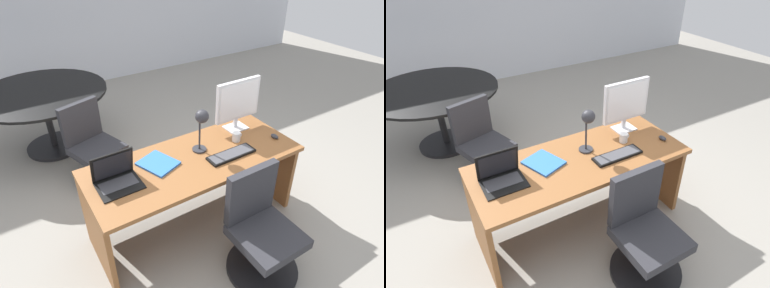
{
  "view_description": "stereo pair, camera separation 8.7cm",
  "coord_description": "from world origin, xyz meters",
  "views": [
    {
      "loc": [
        -1.16,
        -1.8,
        2.25
      ],
      "look_at": [
        0.0,
        0.04,
        0.84
      ],
      "focal_mm": 30.35,
      "sensor_mm": 36.0,
      "label": 1
    },
    {
      "loc": [
        -1.08,
        -1.84,
        2.25
      ],
      "look_at": [
        0.0,
        0.04,
        0.84
      ],
      "focal_mm": 30.35,
      "sensor_mm": 36.0,
      "label": 2
    }
  ],
  "objects": [
    {
      "name": "laptop",
      "position": [
        -0.64,
        0.06,
        0.79
      ],
      "size": [
        0.31,
        0.26,
        0.24
      ],
      "color": "black",
      "rests_on": "desk"
    },
    {
      "name": "monitor",
      "position": [
        0.59,
        0.21,
        0.99
      ],
      "size": [
        0.46,
        0.16,
        0.47
      ],
      "color": "silver",
      "rests_on": "desk"
    },
    {
      "name": "keyboard",
      "position": [
        0.28,
        -0.13,
        0.73
      ],
      "size": [
        0.42,
        0.13,
        0.02
      ],
      "color": "black",
      "rests_on": "desk"
    },
    {
      "name": "office_chair",
      "position": [
        0.18,
        -0.65,
        0.34
      ],
      "size": [
        0.56,
        0.56,
        0.86
      ],
      "color": "black",
      "rests_on": "ground"
    },
    {
      "name": "mouse",
      "position": [
        0.77,
        -0.12,
        0.74
      ],
      "size": [
        0.05,
        0.08,
        0.04
      ],
      "color": "#2D2D33",
      "rests_on": "desk"
    },
    {
      "name": "meeting_chair_near",
      "position": [
        -0.52,
        1.14,
        0.33
      ],
      "size": [
        0.58,
        0.59,
        0.84
      ],
      "color": "black",
      "rests_on": "ground"
    },
    {
      "name": "ground",
      "position": [
        0.0,
        1.5,
        0.0
      ],
      "size": [
        12.0,
        12.0,
        0.0
      ],
      "primitive_type": "plane",
      "color": "gray"
    },
    {
      "name": "desk",
      "position": [
        0.0,
        0.05,
        0.52
      ],
      "size": [
        1.77,
        0.72,
        0.72
      ],
      "color": "brown",
      "rests_on": "ground"
    },
    {
      "name": "desk_lamp",
      "position": [
        0.1,
        0.06,
        1.0
      ],
      "size": [
        0.12,
        0.14,
        0.39
      ],
      "color": "#2D2D33",
      "rests_on": "desk"
    },
    {
      "name": "coffee_mug",
      "position": [
        0.46,
        0.03,
        0.76
      ],
      "size": [
        0.1,
        0.07,
        0.08
      ],
      "color": "white",
      "rests_on": "desk"
    },
    {
      "name": "meeting_table",
      "position": [
        -0.79,
        1.99,
        0.58
      ],
      "size": [
        1.46,
        1.46,
        0.76
      ],
      "color": "black",
      "rests_on": "ground"
    },
    {
      "name": "book",
      "position": [
        -0.28,
        0.09,
        0.73
      ],
      "size": [
        0.32,
        0.35,
        0.02
      ],
      "color": "blue",
      "rests_on": "desk"
    }
  ]
}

